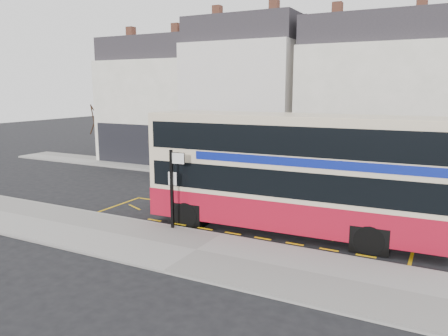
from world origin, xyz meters
The scene contains 14 objects.
ground centered at (0.00, 0.00, 0.00)m, with size 120.00×120.00×0.00m, color black.
pavement centered at (0.00, -2.30, 0.07)m, with size 40.00×4.00×0.15m, color gray.
kerb centered at (0.00, -0.38, 0.07)m, with size 40.00×0.15×0.15m, color gray.
far_pavement centered at (0.00, 11.00, 0.07)m, with size 50.00×3.00×0.15m, color gray.
road_markings centered at (0.00, 1.60, 0.01)m, with size 14.00×3.40×0.01m, color #D9A40B, non-canonical shape.
terrace_far_left centered at (-13.50, 14.99, 4.82)m, with size 8.00×8.01×10.80m.
terrace_left centered at (-5.50, 14.99, 5.32)m, with size 8.00×8.01×11.80m.
terrace_green_shop centered at (3.50, 14.99, 5.07)m, with size 9.00×8.01×11.30m.
double_decker_bus centered at (2.37, 1.59, 2.57)m, with size 12.35×3.33×4.89m.
bus_stop_post centered at (-2.12, -0.59, 2.11)m, with size 0.83×0.15×3.31m.
car_silver centered at (-7.76, 8.66, 0.69)m, with size 1.64×4.07×1.39m, color #9FA0A4.
car_grey centered at (-3.65, 8.94, 0.73)m, with size 1.54×4.43×1.46m, color #424649.
car_white centered at (5.73, 9.08, 0.66)m, with size 1.86×4.58×1.33m, color silver.
street_tree_left centered at (-17.97, 12.37, 3.98)m, with size 2.71×2.71×5.84m.
Camera 1 is at (7.87, -15.21, 5.96)m, focal length 35.00 mm.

